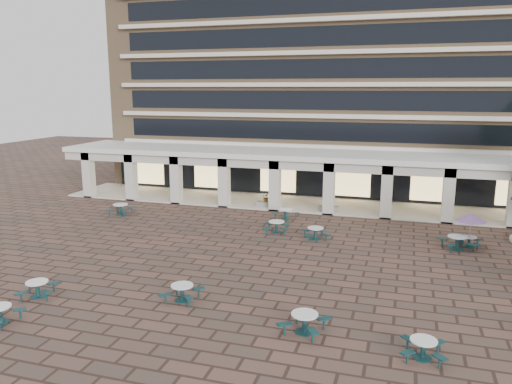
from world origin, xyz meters
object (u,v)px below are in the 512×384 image
planter_left (266,202)px  planter_right (328,206)px  picnic_table_0 (37,288)px  picnic_table_2 (423,347)px

planter_left → planter_right: 5.00m
planter_right → picnic_table_0: bearing=-117.3°
picnic_table_2 → planter_right: bearing=107.7°
planter_right → picnic_table_2: bearing=-72.1°
picnic_table_2 → planter_right: planter_right is taller
picnic_table_2 → planter_right: 21.27m
picnic_table_2 → planter_right: (-6.54, 20.24, 0.07)m
planter_left → picnic_table_0: bearing=-104.8°
picnic_table_2 → planter_left: 23.30m
planter_left → planter_right: (5.00, 0.00, 0.04)m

